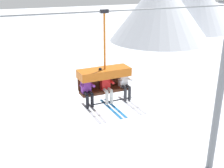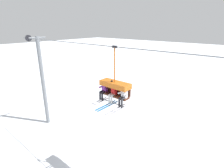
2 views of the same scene
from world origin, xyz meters
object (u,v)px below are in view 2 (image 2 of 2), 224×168
object	(u,v)px
skier_purple	(103,90)
chairlift_chair	(115,86)
skier_white	(123,96)
lift_tower_near	(43,80)
skier_red	(113,92)

from	to	relation	value
skier_purple	chairlift_chair	bearing A→B (deg)	16.72
skier_purple	skier_white	size ratio (longest dim) A/B	1.00
skier_white	lift_tower_near	bearing A→B (deg)	174.98
skier_purple	skier_white	xyz separation A→B (m)	(1.47, 0.00, 0.00)
lift_tower_near	skier_white	world-z (taller)	lift_tower_near
skier_red	skier_white	bearing A→B (deg)	-0.53
lift_tower_near	skier_red	distance (m)	10.04
lift_tower_near	skier_white	size ratio (longest dim) A/B	5.36
chairlift_chair	skier_white	bearing A→B (deg)	-16.72
skier_purple	skier_red	distance (m)	0.73
skier_red	chairlift_chair	bearing A→B (deg)	89.11
skier_purple	skier_red	xyz separation A→B (m)	(0.73, 0.01, 0.02)
lift_tower_near	skier_purple	bearing A→B (deg)	-5.82
lift_tower_near	chairlift_chair	world-z (taller)	lift_tower_near
chairlift_chair	skier_red	size ratio (longest dim) A/B	1.89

